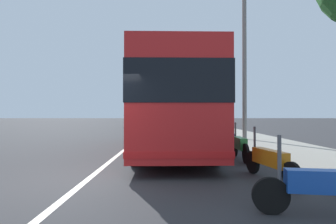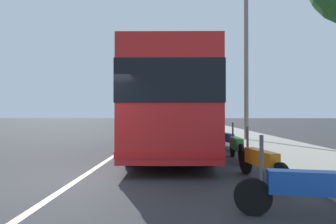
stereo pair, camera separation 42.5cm
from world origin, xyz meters
name	(u,v)px [view 2 (the right image)]	position (x,y,z in m)	size (l,w,h in m)	color
ground_plane	(77,181)	(0.00, 0.00, 0.00)	(220.00, 220.00, 0.00)	#2D2D30
sidewalk_curb	(252,139)	(10.00, -6.95, 0.07)	(110.00, 3.60, 0.14)	gray
lane_divider_line	(138,140)	(10.00, 0.00, 0.00)	(110.00, 0.16, 0.01)	silver
coach_bus	(170,105)	(5.33, -2.06, 1.97)	(10.70, 2.87, 3.51)	red
motorcycle_far_end	(313,188)	(-2.15, -4.36, 0.46)	(0.43, 2.31, 1.24)	black
motorcycle_angled	(261,161)	(0.06, -4.30, 0.46)	(2.15, 0.50, 1.24)	black
motorcycle_mid_row	(236,146)	(2.96, -4.39, 0.48)	(2.10, 0.26, 1.27)	black
motorcycle_by_tree	(228,139)	(5.72, -4.63, 0.45)	(2.02, 0.38, 1.23)	black
car_ahead_same_lane	(141,122)	(25.16, 1.92, 0.70)	(4.06, 1.95, 1.50)	gray
car_oncoming	(151,119)	(43.00, 2.30, 0.70)	(4.61, 1.80, 1.45)	gray
utility_pole	(246,64)	(9.12, -6.36, 4.45)	(0.25, 0.25, 8.90)	slate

